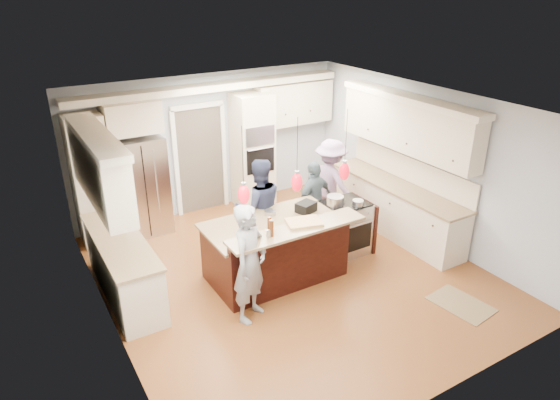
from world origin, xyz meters
The scene contains 23 objects.
ground_plane centered at (0.00, 0.00, 0.00)m, with size 6.00×6.00×0.00m, color #935928.
room_shell centered at (0.00, 0.00, 1.82)m, with size 5.54×6.04×2.72m.
refrigerator centered at (-1.55, 2.64, 0.90)m, with size 0.90×0.70×1.80m, color #B7B7BC.
oven_column centered at (0.75, 2.67, 1.15)m, with size 0.72×0.69×2.30m.
back_upper_cabinets centered at (-0.75, 2.76, 1.67)m, with size 5.30×0.61×2.54m.
right_counter_run centered at (2.44, 0.30, 1.06)m, with size 0.64×3.10×2.51m.
left_cabinets centered at (-2.44, 0.80, 1.06)m, with size 0.64×2.30×2.51m.
kitchen_island centered at (-0.25, 0.07, 0.49)m, with size 2.10×1.46×1.12m.
island_range centered at (1.16, 0.15, 0.46)m, with size 0.82×0.71×0.92m.
pendant_lights centered at (-0.25, -0.51, 1.80)m, with size 1.75×0.15×1.03m.
person_bar_end centered at (-1.05, -0.64, 0.85)m, with size 0.62×0.41×1.70m, color gray.
person_far_left centered at (-0.10, 0.85, 0.85)m, with size 0.82×0.64×1.69m, color #293151.
person_far_right centered at (1.00, 0.85, 0.72)m, with size 0.85×0.35×1.44m, color #4C616B.
person_range_side centered at (1.60, 1.19, 0.82)m, with size 1.06×0.61×1.65m, color #93739B.
floor_rug centered at (1.67, -1.96, 0.01)m, with size 0.58×0.85×0.01m, color olive.
water_bottle centered at (-1.07, -0.51, 1.29)m, with size 0.08×0.08×0.34m, color silver.
beer_bottle_a centered at (-0.94, -0.48, 1.26)m, with size 0.07×0.07×0.28m, color #4B230D.
beer_bottle_b centered at (-0.68, -0.56, 1.24)m, with size 0.06×0.06×0.24m, color #4B230D.
beer_bottle_c centered at (-0.64, -0.44, 1.23)m, with size 0.06×0.06×0.23m, color #4B230D.
drink_can centered at (-0.73, -0.57, 1.17)m, with size 0.06×0.06×0.11m, color #B7B7BC.
cutting_board centered at (-0.09, -0.47, 1.14)m, with size 0.49×0.35×0.04m, color tan.
pot_large centered at (0.93, 0.15, 1.00)m, with size 0.28×0.28×0.16m, color #B7B7BC.
pot_small centered at (1.24, -0.04, 0.97)m, with size 0.18×0.18×0.09m, color #B7B7BC.
Camera 1 is at (-3.63, -5.72, 4.34)m, focal length 32.00 mm.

